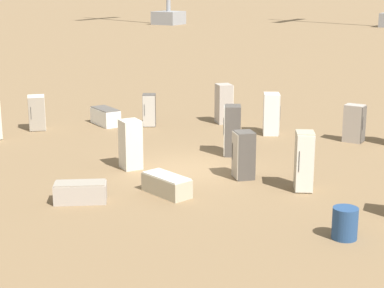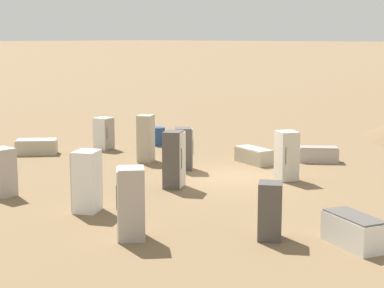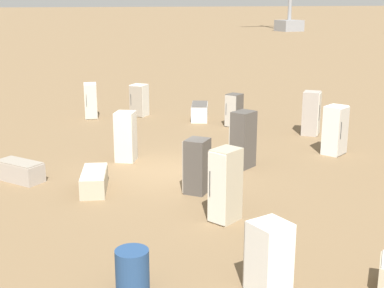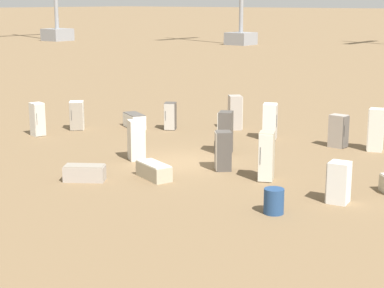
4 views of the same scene
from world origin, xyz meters
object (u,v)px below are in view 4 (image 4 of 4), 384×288
Objects in this scene: discarded_fridge_1 at (154,171)px; discarded_fridge_13 at (136,140)px; discarded_fridge_11 at (38,119)px; rusty_barrel at (274,201)px; discarded_fridge_8 at (77,115)px; discarded_fridge_3 at (235,112)px; discarded_fridge_2 at (134,121)px; discarded_fridge_9 at (266,156)px; discarded_fridge_7 at (376,130)px; discarded_fridge_6 at (223,151)px; discarded_fridge_15 at (225,133)px; discarded_fridge_0 at (270,121)px; discarded_fridge_4 at (85,173)px; discarded_fridge_14 at (339,182)px; discarded_fridge_12 at (170,116)px; discarded_fridge_5 at (338,131)px.

discarded_fridge_13 is (1.75, 2.60, 0.56)m from discarded_fridge_1.
rusty_barrel is (-2.88, -15.74, -0.42)m from discarded_fridge_11.
discarded_fridge_3 is at bearing 176.18° from discarded_fridge_8.
discarded_fridge_2 is 11.94m from discarded_fridge_9.
discarded_fridge_6 is at bearing 135.55° from discarded_fridge_7.
discarded_fridge_6 is at bearing -173.01° from discarded_fridge_15.
discarded_fridge_7 reaches higher than discarded_fridge_2.
discarded_fridge_7 is at bearing -68.55° from discarded_fridge_6.
discarded_fridge_8 reaches higher than discarded_fridge_2.
discarded_fridge_8 is at bearing -91.13° from discarded_fridge_0.
discarded_fridge_4 is 1.08× the size of discarded_fridge_8.
discarded_fridge_15 is at bearing 118.28° from discarded_fridge_11.
discarded_fridge_13 is at bearing 118.76° from discarded_fridge_7.
discarded_fridge_6 reaches higher than discarded_fridge_14.
discarded_fridge_3 is 0.93× the size of discarded_fridge_7.
discarded_fridge_9 reaches higher than discarded_fridge_2.
discarded_fridge_4 is at bearing -120.30° from discarded_fridge_2.
discarded_fridge_1 is 9.61m from discarded_fridge_12.
discarded_fridge_12 is at bearing 54.58° from discarded_fridge_14.
discarded_fridge_15 is (-4.77, -2.82, 0.04)m from discarded_fridge_3.
discarded_fridge_9 is 0.99× the size of discarded_fridge_15.
discarded_fridge_0 is 5.14m from discarded_fridge_7.
discarded_fridge_13 is 2.08× the size of rusty_barrel.
discarded_fridge_14 is (-7.21, -7.25, -0.18)m from discarded_fridge_0.
discarded_fridge_0 is 2.92m from discarded_fridge_3.
discarded_fridge_8 is (-4.89, 12.63, -0.01)m from discarded_fridge_5.
discarded_fridge_7 is 1.35× the size of discarded_fridge_12.
discarded_fridge_2 is at bearing 77.15° from discarded_fridge_13.
rusty_barrel is (-2.40, -8.39, -0.45)m from discarded_fridge_13.
discarded_fridge_0 is 1.11× the size of discarded_fridge_6.
discarded_fridge_0 is 1.03× the size of discarded_fridge_13.
discarded_fridge_15 is (-1.73, -7.30, 0.57)m from discarded_fridge_2.
discarded_fridge_11 reaches higher than discarded_fridge_12.
discarded_fridge_0 is at bearing -159.34° from discarded_fridge_1.
rusty_barrel is at bearing 91.40° from discarded_fridge_11.
discarded_fridge_12 reaches higher than discarded_fridge_2.
discarded_fridge_7 is at bearing 160.47° from discarded_fridge_12.
discarded_fridge_0 is 3.46m from discarded_fridge_5.
discarded_fridge_11 is (4.13, 8.12, 0.53)m from discarded_fridge_4.
discarded_fridge_12 is 1.02× the size of discarded_fridge_14.
discarded_fridge_3 is (9.86, 3.15, 0.60)m from discarded_fridge_1.
rusty_barrel is (-8.30, -11.58, -0.31)m from discarded_fridge_12.
discarded_fridge_2 is 9.86m from discarded_fridge_6.
discarded_fridge_5 reaches higher than discarded_fridge_12.
discarded_fridge_11 is (-2.27, 0.36, 0.08)m from discarded_fridge_8.
discarded_fridge_2 is at bearing -102.44° from discarded_fridge_3.
discarded_fridge_4 is at bearing -25.84° from discarded_fridge_1.
discarded_fridge_1 is at bearing 111.31° from discarded_fridge_8.
discarded_fridge_6 is at bearing 114.00° from discarded_fridge_12.
discarded_fridge_14 is (-0.54, -16.82, -0.13)m from discarded_fridge_11.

